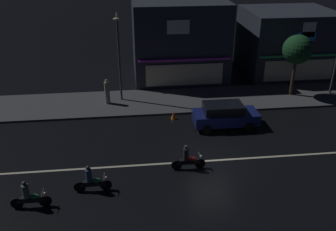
{
  "coord_description": "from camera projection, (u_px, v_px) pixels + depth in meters",
  "views": [
    {
      "loc": [
        -4.57,
        -17.31,
        11.69
      ],
      "look_at": [
        -2.25,
        3.05,
        1.52
      ],
      "focal_mm": 39.17,
      "sensor_mm": 36.0,
      "label": 1
    }
  ],
  "objects": [
    {
      "name": "sidewalk_far",
      "position": [
        189.0,
        100.0,
        28.62
      ],
      "size": [
        32.81,
        4.67,
        0.14
      ],
      "primitive_type": "cube",
      "color": "#424447",
      "rests_on": "ground"
    },
    {
      "name": "motorcycle_opposite_lane",
      "position": [
        29.0,
        197.0,
        17.2
      ],
      "size": [
        1.9,
        0.6,
        1.52
      ],
      "rotation": [
        0.0,
        0.0,
        3.18
      ],
      "color": "black",
      "rests_on": "ground"
    },
    {
      "name": "storefront_center_block",
      "position": [
        286.0,
        42.0,
        33.4
      ],
      "size": [
        7.56,
        6.79,
        5.73
      ],
      "color": "#2D333D",
      "rests_on": "ground"
    },
    {
      "name": "ground_plane",
      "position": [
        213.0,
        161.0,
        21.07
      ],
      "size": [
        140.0,
        140.0,
        0.0
      ],
      "primitive_type": "plane",
      "color": "black"
    },
    {
      "name": "streetlamp_west",
      "position": [
        119.0,
        51.0,
        26.58
      ],
      "size": [
        0.44,
        1.64,
        6.65
      ],
      "color": "#47494C",
      "rests_on": "sidewalk_far"
    },
    {
      "name": "motorcycle_lead",
      "position": [
        188.0,
        159.0,
        20.07
      ],
      "size": [
        1.9,
        0.6,
        1.52
      ],
      "rotation": [
        0.0,
        0.0,
        3.13
      ],
      "color": "black",
      "rests_on": "ground"
    },
    {
      "name": "street_tree",
      "position": [
        297.0,
        50.0,
        27.82
      ],
      "size": [
        2.23,
        2.23,
        4.81
      ],
      "color": "#473323",
      "rests_on": "sidewalk_far"
    },
    {
      "name": "pedestrian_on_sidewalk",
      "position": [
        107.0,
        92.0,
        27.48
      ],
      "size": [
        0.38,
        0.38,
        1.93
      ],
      "rotation": [
        0.0,
        0.0,
        4.55
      ],
      "color": "gray",
      "rests_on": "sidewalk_far"
    },
    {
      "name": "parked_car_near_kerb",
      "position": [
        225.0,
        115.0,
        24.44
      ],
      "size": [
        4.3,
        1.98,
        1.67
      ],
      "color": "navy",
      "rests_on": "ground"
    },
    {
      "name": "motorcycle_following",
      "position": [
        91.0,
        181.0,
        18.32
      ],
      "size": [
        1.9,
        0.6,
        1.52
      ],
      "rotation": [
        0.0,
        0.0,
        3.23
      ],
      "color": "black",
      "rests_on": "ground"
    },
    {
      "name": "lane_divider_stripe",
      "position": [
        213.0,
        161.0,
        21.07
      ],
      "size": [
        31.17,
        0.16,
        0.01
      ],
      "primitive_type": "cube",
      "color": "beige",
      "rests_on": "ground"
    },
    {
      "name": "storefront_left_block",
      "position": [
        178.0,
        37.0,
        32.82
      ],
      "size": [
        7.97,
        8.26,
        6.79
      ],
      "color": "#2D333D",
      "rests_on": "ground"
    },
    {
      "name": "traffic_cone",
      "position": [
        173.0,
        115.0,
        25.7
      ],
      "size": [
        0.36,
        0.36,
        0.55
      ],
      "primitive_type": "cone",
      "color": "orange",
      "rests_on": "ground"
    }
  ]
}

